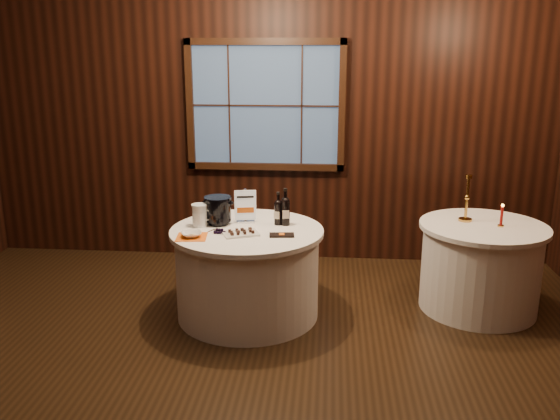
# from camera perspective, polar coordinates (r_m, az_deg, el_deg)

# --- Properties ---
(ground) EXTENTS (6.00, 6.00, 0.00)m
(ground) POSITION_cam_1_polar(r_m,az_deg,el_deg) (4.34, -4.96, -15.59)
(ground) COLOR black
(ground) RESTS_ON ground
(back_wall) EXTENTS (6.00, 0.10, 3.00)m
(back_wall) POSITION_cam_1_polar(r_m,az_deg,el_deg) (6.22, -1.39, 9.07)
(back_wall) COLOR black
(back_wall) RESTS_ON ground
(main_table) EXTENTS (1.28, 1.28, 0.77)m
(main_table) POSITION_cam_1_polar(r_m,az_deg,el_deg) (5.06, -3.14, -5.99)
(main_table) COLOR white
(main_table) RESTS_ON ground
(side_table) EXTENTS (1.08, 1.08, 0.77)m
(side_table) POSITION_cam_1_polar(r_m,az_deg,el_deg) (5.46, 18.70, -5.19)
(side_table) COLOR white
(side_table) RESTS_ON ground
(sign_stand) EXTENTS (0.18, 0.12, 0.30)m
(sign_stand) POSITION_cam_1_polar(r_m,az_deg,el_deg) (5.09, -3.36, -0.11)
(sign_stand) COLOR silver
(sign_stand) RESTS_ON main_table
(port_bottle_left) EXTENTS (0.07, 0.08, 0.28)m
(port_bottle_left) POSITION_cam_1_polar(r_m,az_deg,el_deg) (5.02, -0.17, -0.06)
(port_bottle_left) COLOR black
(port_bottle_left) RESTS_ON main_table
(port_bottle_right) EXTENTS (0.08, 0.08, 0.32)m
(port_bottle_right) POSITION_cam_1_polar(r_m,az_deg,el_deg) (5.00, 0.52, 0.08)
(port_bottle_right) COLOR black
(port_bottle_right) RESTS_ON main_table
(ice_bucket) EXTENTS (0.24, 0.24, 0.24)m
(ice_bucket) POSITION_cam_1_polar(r_m,az_deg,el_deg) (5.06, -5.98, 0.02)
(ice_bucket) COLOR black
(ice_bucket) RESTS_ON main_table
(chocolate_plate) EXTENTS (0.33, 0.28, 0.04)m
(chocolate_plate) POSITION_cam_1_polar(r_m,az_deg,el_deg) (4.79, -3.80, -2.20)
(chocolate_plate) COLOR silver
(chocolate_plate) RESTS_ON main_table
(chocolate_box) EXTENTS (0.21, 0.12, 0.02)m
(chocolate_box) POSITION_cam_1_polar(r_m,az_deg,el_deg) (4.74, 0.17, -2.43)
(chocolate_box) COLOR black
(chocolate_box) RESTS_ON main_table
(grape_bunch) EXTENTS (0.16, 0.08, 0.04)m
(grape_bunch) POSITION_cam_1_polar(r_m,az_deg,el_deg) (4.84, -5.84, -2.02)
(grape_bunch) COLOR black
(grape_bunch) RESTS_ON main_table
(glass_pitcher) EXTENTS (0.18, 0.13, 0.19)m
(glass_pitcher) POSITION_cam_1_polar(r_m,az_deg,el_deg) (5.02, -7.72, -0.49)
(glass_pitcher) COLOR silver
(glass_pitcher) RESTS_ON main_table
(orange_napkin) EXTENTS (0.26, 0.26, 0.00)m
(orange_napkin) POSITION_cam_1_polar(r_m,az_deg,el_deg) (4.77, -8.50, -2.58)
(orange_napkin) COLOR orange
(orange_napkin) RESTS_ON main_table
(cracker_bowl) EXTENTS (0.20, 0.20, 0.04)m
(cracker_bowl) POSITION_cam_1_polar(r_m,az_deg,el_deg) (4.76, -8.51, -2.33)
(cracker_bowl) COLOR silver
(cracker_bowl) RESTS_ON orange_napkin
(brass_candlestick) EXTENTS (0.12, 0.12, 0.41)m
(brass_candlestick) POSITION_cam_1_polar(r_m,az_deg,el_deg) (5.37, 17.51, 0.52)
(brass_candlestick) COLOR #B78739
(brass_candlestick) RESTS_ON side_table
(red_candle) EXTENTS (0.05, 0.05, 0.20)m
(red_candle) POSITION_cam_1_polar(r_m,az_deg,el_deg) (5.31, 20.54, -0.69)
(red_candle) COLOR #B78739
(red_candle) RESTS_ON side_table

